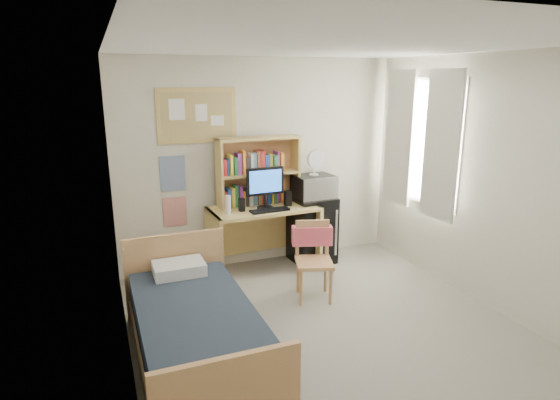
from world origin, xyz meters
name	(u,v)px	position (x,y,z in m)	size (l,w,h in m)	color
floor	(336,339)	(0.00, 0.00, -0.01)	(3.60, 4.20, 0.02)	gray
ceiling	(346,45)	(0.00, 0.00, 2.60)	(3.60, 4.20, 0.02)	white
wall_back	(260,163)	(0.00, 2.10, 1.30)	(3.60, 0.04, 2.60)	silver
wall_left	(121,227)	(-1.80, 0.00, 1.30)	(0.04, 4.20, 2.60)	silver
wall_right	(499,186)	(1.80, 0.00, 1.30)	(0.04, 4.20, 2.60)	silver
window_unit	(421,142)	(1.75, 1.20, 1.60)	(0.10, 1.40, 1.70)	white
curtain_left	(441,146)	(1.72, 0.80, 1.60)	(0.04, 0.55, 1.70)	silver
curtain_right	(399,138)	(1.72, 1.60, 1.60)	(0.04, 0.55, 1.70)	silver
bulletin_board	(197,115)	(-0.78, 2.08, 1.92)	(0.94, 0.03, 0.64)	tan
poster_wave	(173,174)	(-1.10, 2.09, 1.25)	(0.30, 0.01, 0.42)	navy
poster_japan	(175,212)	(-1.10, 2.09, 0.78)	(0.28, 0.01, 0.36)	red
desk	(264,239)	(-0.08, 1.75, 0.41)	(1.31, 0.66, 0.82)	#DDBD6C
desk_chair	(314,262)	(0.16, 0.81, 0.42)	(0.42, 0.42, 0.85)	tan
mini_fridge	(312,229)	(0.61, 1.82, 0.43)	(0.51, 0.51, 0.87)	black
bed	(197,337)	(-1.28, 0.05, 0.26)	(0.95, 1.90, 0.52)	#1B2330
hutch	(258,171)	(-0.09, 1.90, 1.24)	(1.03, 0.26, 0.84)	#DDBD6C
monitor	(265,188)	(-0.08, 1.69, 1.07)	(0.47, 0.04, 0.50)	black
keyboard	(270,210)	(-0.08, 1.55, 0.83)	(0.47, 0.15, 0.02)	black
speaker_left	(242,205)	(-0.38, 1.68, 0.90)	(0.06, 0.06, 0.16)	black
speaker_right	(288,198)	(0.22, 1.71, 0.91)	(0.08, 0.08, 0.19)	black
water_bottle	(228,205)	(-0.56, 1.63, 0.93)	(0.06, 0.06, 0.22)	silver
hoodie	(312,235)	(0.22, 1.00, 0.66)	(0.45, 0.14, 0.21)	#E15568
microwave	(314,186)	(0.61, 1.80, 1.01)	(0.49, 0.37, 0.29)	silver
desk_fan	(314,164)	(0.61, 1.80, 1.30)	(0.24, 0.24, 0.30)	silver
pillow	(179,268)	(-1.28, 0.80, 0.58)	(0.48, 0.34, 0.11)	silver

